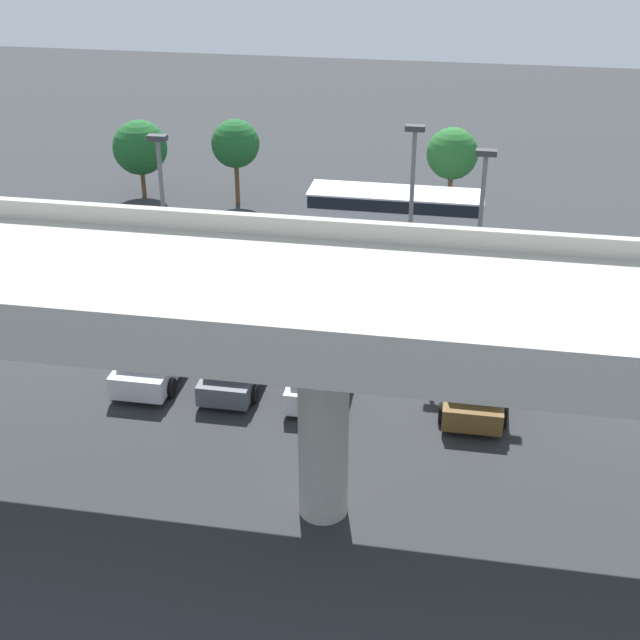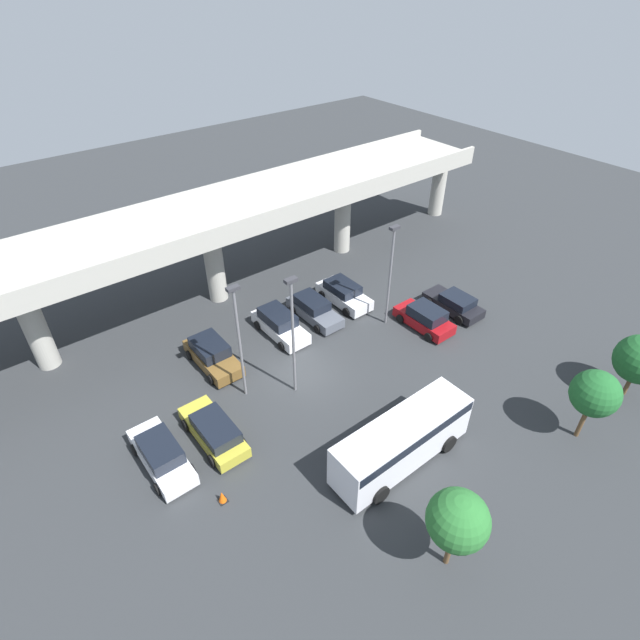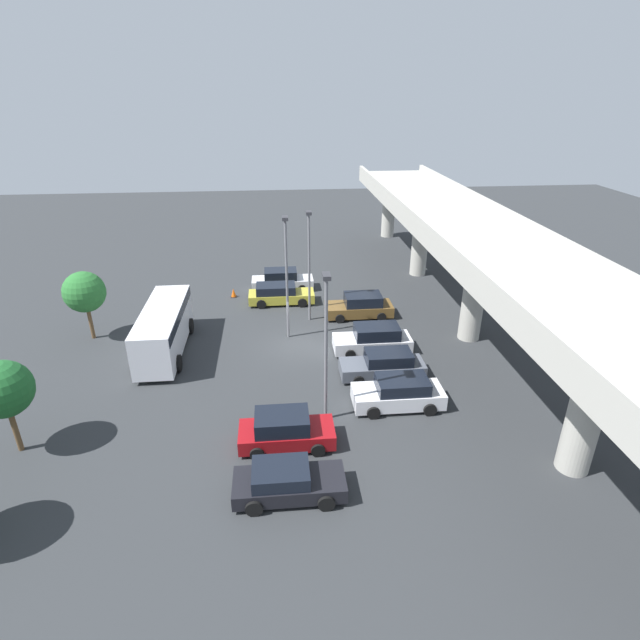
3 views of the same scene
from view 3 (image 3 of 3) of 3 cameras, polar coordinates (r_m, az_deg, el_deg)
The scene contains 17 objects.
ground_plane at distance 31.58m, azimuth -2.10°, elevation -2.86°, with size 104.96×104.96×0.00m, color #2D3033.
highway_overpass at distance 31.70m, azimuth 17.86°, elevation 7.71°, with size 50.35×6.59×7.47m.
parked_car_0 at distance 40.17m, azimuth -4.37°, elevation 4.57°, with size 2.03×4.86×1.62m.
parked_car_1 at distance 37.49m, azimuth -4.63°, elevation 2.97°, with size 2.06×4.87×1.49m.
parked_car_2 at distance 35.28m, azimuth 4.59°, elevation 1.59°, with size 2.17×4.70×1.65m.
parked_car_3 at distance 30.69m, azimuth 6.14°, elevation -2.21°, with size 2.05×4.73×1.68m.
parked_car_4 at distance 28.18m, azimuth 7.32°, elevation -5.11°, with size 1.99×4.70×1.53m.
parked_car_5 at distance 25.78m, azimuth 9.01°, elevation -8.23°, with size 2.13×4.57×1.61m.
parked_car_6 at distance 23.05m, azimuth -4.00°, elevation -12.47°, with size 2.10×4.30×1.64m.
parked_car_7 at distance 20.73m, azimuth -3.79°, elevation -17.95°, with size 2.09×4.44×1.40m.
shuttle_bus at distance 31.53m, azimuth -17.44°, elevation -0.72°, with size 7.97×2.53×2.81m.
lamp_post_near_aisle at distance 22.68m, azimuth 0.70°, elevation -2.07°, with size 0.70×0.35×7.53m.
lamp_post_mid_lot at distance 33.32m, azimuth -1.26°, elevation 7.08°, with size 0.70×0.35×7.62m.
lamp_post_by_overpass at distance 30.82m, azimuth -3.85°, elevation 5.80°, with size 0.70×0.35×7.91m.
tree_front_left at distance 34.42m, azimuth -25.34°, elevation 2.89°, with size 2.58×2.58×4.50m.
tree_front_centre at distance 25.18m, azimuth -32.52°, elevation -6.71°, with size 2.49×2.49×4.46m.
traffic_cone at distance 39.21m, azimuth -9.85°, elevation 3.06°, with size 0.44×0.44×0.70m.
Camera 3 is at (27.85, -1.45, 14.81)m, focal length 28.00 mm.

